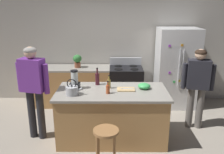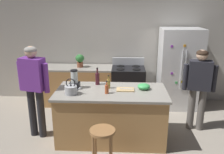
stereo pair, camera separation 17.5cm
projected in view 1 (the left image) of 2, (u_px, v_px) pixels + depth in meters
name	position (u px, v px, depth m)	size (l,w,h in m)	color
ground_plane	(112.00, 138.00, 4.31)	(14.00, 14.00, 0.00)	#9E9384
back_wall	(112.00, 46.00, 5.78)	(8.00, 0.10, 2.70)	#BCB7AD
kitchen_island	(112.00, 115.00, 4.18)	(1.88, 0.94, 0.91)	#B7844C
back_counter_run	(79.00, 86.00, 5.66)	(2.00, 0.64, 0.91)	#B7844C
refrigerator	(176.00, 68.00, 5.47)	(0.90, 0.73, 1.82)	silver
stove_range	(126.00, 86.00, 5.63)	(0.76, 0.65, 1.09)	black
person_by_island_left	(33.00, 85.00, 4.05)	(0.59, 0.31, 1.66)	#26262B
person_by_sink_right	(198.00, 82.00, 4.43)	(0.60, 0.30, 1.55)	#66605B
bar_stool	(106.00, 139.00, 3.33)	(0.36, 0.36, 0.65)	#9E6B3D
potted_plant	(77.00, 60.00, 5.48)	(0.20, 0.20, 0.30)	brown
blender_appliance	(75.00, 81.00, 4.10)	(0.17, 0.17, 0.33)	black
bottle_cooking_sauce	(108.00, 89.00, 3.89)	(0.06, 0.06, 0.22)	#B24C26
bottle_vinegar	(109.00, 84.00, 4.13)	(0.06, 0.06, 0.24)	olive
bottle_wine	(97.00, 79.00, 4.31)	(0.08, 0.08, 0.32)	#471923
mixing_bowl	(144.00, 86.00, 4.12)	(0.22, 0.22, 0.10)	#3FB259
tea_kettle	(72.00, 90.00, 3.84)	(0.28, 0.20, 0.27)	#B7BABF
cutting_board	(126.00, 89.00, 4.08)	(0.30, 0.20, 0.02)	tan
chef_knife	(127.00, 89.00, 4.07)	(0.22, 0.03, 0.01)	#B7BABF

